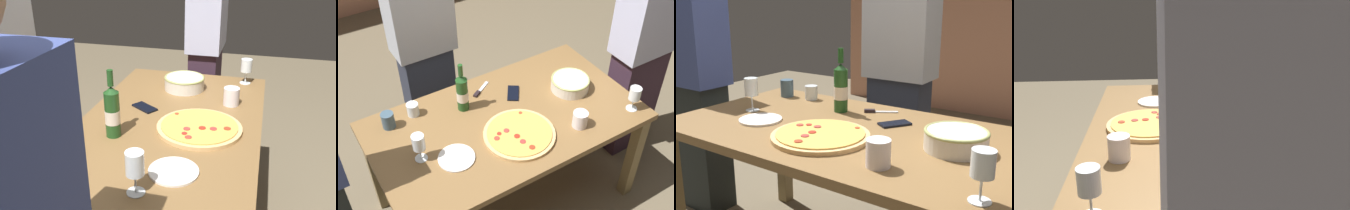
# 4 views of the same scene
# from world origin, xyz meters

# --- Properties ---
(ground_plane) EXTENTS (8.00, 8.00, 0.00)m
(ground_plane) POSITION_xyz_m (0.00, 0.00, 0.00)
(ground_plane) COLOR #6C5F48
(dining_table) EXTENTS (1.60, 0.90, 0.75)m
(dining_table) POSITION_xyz_m (0.00, 0.00, 0.66)
(dining_table) COLOR brown
(dining_table) RESTS_ON ground
(pizza) EXTENTS (0.41, 0.41, 0.03)m
(pizza) POSITION_xyz_m (-0.01, -0.16, 0.76)
(pizza) COLOR #DFB171
(pizza) RESTS_ON dining_table
(serving_bowl) EXTENTS (0.25, 0.25, 0.08)m
(serving_bowl) POSITION_xyz_m (0.50, 0.03, 0.79)
(serving_bowl) COLOR silver
(serving_bowl) RESTS_ON dining_table
(wine_bottle) EXTENTS (0.07, 0.07, 0.32)m
(wine_bottle) POSITION_xyz_m (-0.17, 0.22, 0.87)
(wine_bottle) COLOR #1E491D
(wine_bottle) RESTS_ON dining_table
(wine_glass_near_pizza) EXTENTS (0.07, 0.07, 0.17)m
(wine_glass_near_pizza) POSITION_xyz_m (-0.55, -0.03, 0.87)
(wine_glass_near_pizza) COLOR white
(wine_glass_near_pizza) RESTS_ON dining_table
(wine_glass_by_bottle) EXTENTS (0.07, 0.07, 0.16)m
(wine_glass_by_bottle) POSITION_xyz_m (0.70, -0.33, 0.86)
(wine_glass_by_bottle) COLOR white
(wine_glass_by_bottle) RESTS_ON dining_table
(cup_amber) EXTENTS (0.09, 0.09, 0.10)m
(cup_amber) POSITION_xyz_m (0.33, -0.27, 0.80)
(cup_amber) COLOR white
(cup_amber) RESTS_ON dining_table
(cup_ceramic) EXTENTS (0.07, 0.07, 0.10)m
(cup_ceramic) POSITION_xyz_m (-0.61, 0.30, 0.80)
(cup_ceramic) COLOR #3F586A
(cup_ceramic) RESTS_ON dining_table
(cup_spare) EXTENTS (0.07, 0.07, 0.08)m
(cup_spare) POSITION_xyz_m (-0.45, 0.32, 0.79)
(cup_spare) COLOR white
(cup_spare) RESTS_ON dining_table
(side_plate) EXTENTS (0.20, 0.20, 0.01)m
(side_plate) POSITION_xyz_m (-0.39, -0.13, 0.76)
(side_plate) COLOR white
(side_plate) RESTS_ON dining_table
(cell_phone) EXTENTS (0.14, 0.16, 0.01)m
(cell_phone) POSITION_xyz_m (0.16, 0.17, 0.76)
(cell_phone) COLOR black
(cell_phone) RESTS_ON dining_table
(pizza_knife) EXTENTS (0.15, 0.11, 0.02)m
(pizza_knife) POSITION_xyz_m (-0.01, 0.30, 0.76)
(pizza_knife) COLOR silver
(pizza_knife) RESTS_ON dining_table
(person_host) EXTENTS (0.42, 0.24, 1.68)m
(person_host) POSITION_xyz_m (-0.15, 0.83, 0.85)
(person_host) COLOR #282E3D
(person_host) RESTS_ON ground
(person_guest_left) EXTENTS (0.43, 0.24, 1.74)m
(person_guest_left) POSITION_xyz_m (1.08, -0.01, 0.89)
(person_guest_left) COLOR #352231
(person_guest_left) RESTS_ON ground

